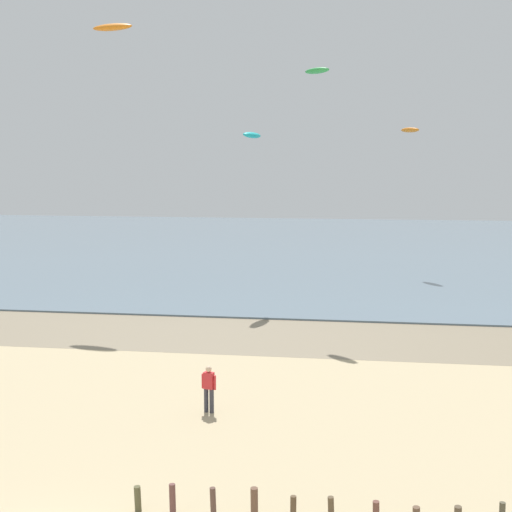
# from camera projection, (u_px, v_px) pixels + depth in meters

# --- Properties ---
(wet_sand_strip) EXTENTS (120.00, 7.56, 0.01)m
(wet_sand_strip) POSITION_uv_depth(u_px,v_px,m) (217.00, 334.00, 36.42)
(wet_sand_strip) COLOR #84755B
(wet_sand_strip) RESTS_ON ground
(sea) EXTENTS (160.00, 70.00, 0.10)m
(sea) POSITION_uv_depth(u_px,v_px,m) (289.00, 245.00, 74.45)
(sea) COLOR slate
(sea) RESTS_ON ground
(person_nearest_camera) EXTENTS (0.55, 0.31, 1.71)m
(person_nearest_camera) POSITION_uv_depth(u_px,v_px,m) (209.00, 388.00, 24.99)
(person_nearest_camera) COLOR #383842
(person_nearest_camera) RESTS_ON ground
(kite_aloft_2) EXTENTS (1.31, 2.42, 0.47)m
(kite_aloft_2) POSITION_uv_depth(u_px,v_px,m) (252.00, 135.00, 43.73)
(kite_aloft_2) COLOR #19B2B7
(kite_aloft_3) EXTENTS (2.75, 1.43, 0.63)m
(kite_aloft_3) POSITION_uv_depth(u_px,v_px,m) (112.00, 27.00, 41.56)
(kite_aloft_3) COLOR orange
(kite_aloft_4) EXTENTS (1.82, 2.22, 0.52)m
(kite_aloft_4) POSITION_uv_depth(u_px,v_px,m) (410.00, 130.00, 55.98)
(kite_aloft_4) COLOR orange
(kite_aloft_5) EXTENTS (1.75, 1.70, 0.37)m
(kite_aloft_5) POSITION_uv_depth(u_px,v_px,m) (317.00, 71.00, 38.34)
(kite_aloft_5) COLOR green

